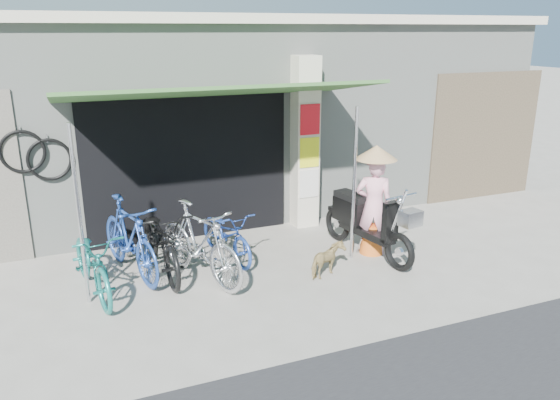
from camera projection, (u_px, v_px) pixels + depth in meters
name	position (u px, v px, depth m)	size (l,w,h in m)	color
ground	(320.00, 287.00, 7.55)	(80.00, 80.00, 0.00)	gray
bicycle_shop	(216.00, 107.00, 11.50)	(12.30, 5.30, 3.66)	#989C95
shop_pillar	(304.00, 143.00, 9.57)	(0.42, 0.44, 3.00)	beige
awning	(219.00, 94.00, 7.91)	(4.60, 1.88, 2.72)	#305B29
neighbour_right	(484.00, 136.00, 11.25)	(2.60, 0.06, 2.60)	brown
bike_teal	(93.00, 262.00, 7.22)	(0.62, 1.79, 0.94)	#19736C
bike_blue	(129.00, 238.00, 7.79)	(0.53, 1.89, 1.13)	navy
bike_black	(161.00, 241.00, 7.85)	(0.67, 1.93, 1.01)	black
bike_silver	(200.00, 243.00, 7.62)	(0.53, 1.88, 1.13)	silver
bike_navy	(227.00, 234.00, 8.40)	(0.53, 1.53, 0.80)	#22439D
street_dog	(328.00, 260.00, 7.82)	(0.27, 0.58, 0.49)	#A47356
moped	(365.00, 222.00, 8.55)	(0.69, 2.02, 1.15)	black
nun	(374.00, 201.00, 8.47)	(0.68, 0.64, 1.75)	pink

